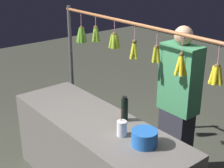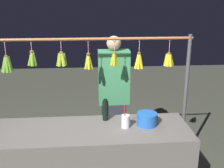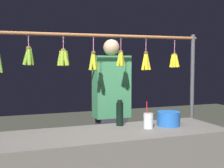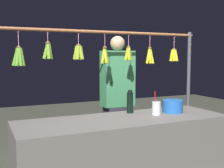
% 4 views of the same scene
% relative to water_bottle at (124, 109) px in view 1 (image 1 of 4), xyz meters
% --- Properties ---
extents(market_counter, '(2.07, 0.68, 0.82)m').
position_rel_water_bottle_xyz_m(market_counter, '(0.17, 0.21, -0.52)').
color(market_counter, '#66605B').
rests_on(market_counter, ground).
extents(display_rack, '(2.37, 0.12, 1.71)m').
position_rel_water_bottle_xyz_m(display_rack, '(0.20, -0.27, 0.31)').
color(display_rack, '#4C4C51').
rests_on(display_rack, ground).
extents(water_bottle, '(0.07, 0.07, 0.24)m').
position_rel_water_bottle_xyz_m(water_bottle, '(0.00, 0.00, 0.00)').
color(water_bottle, black).
rests_on(water_bottle, market_counter).
extents(blue_bucket, '(0.22, 0.22, 0.13)m').
position_rel_water_bottle_xyz_m(blue_bucket, '(-0.43, 0.16, -0.05)').
color(blue_bucket, blue).
rests_on(blue_bucket, market_counter).
extents(drink_cup, '(0.09, 0.09, 0.24)m').
position_rel_water_bottle_xyz_m(drink_cup, '(-0.20, 0.20, -0.05)').
color(drink_cup, silver).
rests_on(drink_cup, market_counter).
extents(vendor_person, '(0.40, 0.21, 1.66)m').
position_rel_water_bottle_xyz_m(vendor_person, '(-0.14, -0.60, -0.11)').
color(vendor_person, '#2D2D38').
rests_on(vendor_person, ground).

